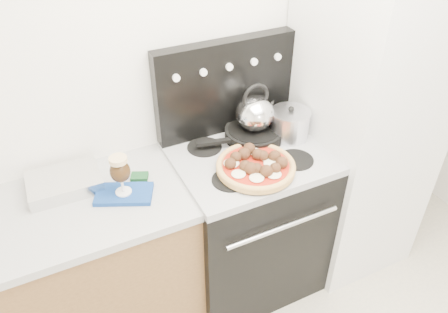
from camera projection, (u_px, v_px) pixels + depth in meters
room_shell at (368, 222)px, 1.34m from camera, size 3.52×3.01×2.52m
base_cabinet at (44, 291)px, 2.12m from camera, size 1.45×0.60×0.86m
countertop at (18, 225)px, 1.85m from camera, size 1.48×0.63×0.04m
stove_body at (246, 222)px, 2.49m from camera, size 0.76×0.65×0.88m
cooktop at (249, 157)px, 2.22m from camera, size 0.76×0.65×0.04m
backguard at (225, 87)px, 2.26m from camera, size 0.76×0.08×0.50m
fridge at (362, 119)px, 2.42m from camera, size 0.64×0.68×1.90m
foil_sheet at (64, 183)px, 2.00m from camera, size 0.33×0.24×0.06m
oven_mitt at (124, 194)px, 1.97m from camera, size 0.29×0.24×0.02m
beer_glass at (121, 175)px, 1.91m from camera, size 0.10×0.10×0.20m
pizza_pan at (256, 170)px, 2.09m from camera, size 0.41×0.41×0.01m
pizza at (256, 165)px, 2.07m from camera, size 0.39×0.39×0.05m
skillet at (254, 133)px, 2.31m from camera, size 0.37×0.37×0.06m
tea_kettle at (255, 111)px, 2.23m from camera, size 0.25×0.25×0.22m
stock_pot at (290, 125)px, 2.29m from camera, size 0.21×0.21×0.15m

